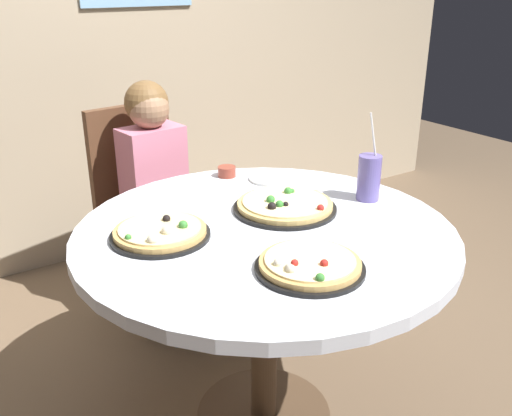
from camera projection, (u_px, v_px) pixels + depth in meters
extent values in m
plane|color=brown|center=(264.00, 416.00, 2.05)|extent=(8.00, 8.00, 0.00)
cylinder|color=silver|center=(265.00, 234.00, 1.77)|extent=(1.19, 1.19, 0.04)
cylinder|color=#4C3826|center=(264.00, 331.00, 1.91)|extent=(0.09, 0.09, 0.69)
cylinder|color=#4C3826|center=(264.00, 413.00, 2.05)|extent=(0.48, 0.48, 0.02)
cube|color=brown|center=(156.00, 226.00, 2.55)|extent=(0.44, 0.44, 0.04)
cube|color=brown|center=(131.00, 162.00, 2.58)|extent=(0.40, 0.09, 0.52)
cylinder|color=brown|center=(145.00, 297.00, 2.42)|extent=(0.04, 0.04, 0.41)
cylinder|color=brown|center=(210.00, 272.00, 2.62)|extent=(0.04, 0.04, 0.41)
cylinder|color=brown|center=(109.00, 268.00, 2.66)|extent=(0.04, 0.04, 0.41)
cylinder|color=brown|center=(170.00, 247.00, 2.86)|extent=(0.04, 0.04, 0.41)
cube|color=#3F4766|center=(177.00, 279.00, 2.52)|extent=(0.28, 0.35, 0.45)
cube|color=#CC728C|center=(154.00, 177.00, 2.45)|extent=(0.28, 0.19, 0.44)
sphere|color=#997051|center=(149.00, 108.00, 2.33)|extent=(0.17, 0.17, 0.17)
sphere|color=brown|center=(146.00, 103.00, 2.34)|extent=(0.18, 0.18, 0.18)
cylinder|color=black|center=(285.00, 208.00, 1.89)|extent=(0.35, 0.35, 0.01)
cylinder|color=#D8B266|center=(285.00, 204.00, 1.89)|extent=(0.32, 0.32, 0.02)
cylinder|color=beige|center=(285.00, 201.00, 1.89)|extent=(0.28, 0.28, 0.01)
sphere|color=#B2231E|center=(321.00, 208.00, 1.81)|extent=(0.02, 0.02, 0.02)
sphere|color=black|center=(286.00, 204.00, 1.84)|extent=(0.02, 0.02, 0.02)
sphere|color=#387F33|center=(279.00, 204.00, 1.84)|extent=(0.03, 0.03, 0.03)
sphere|color=#387F33|center=(271.00, 200.00, 1.88)|extent=(0.03, 0.03, 0.03)
sphere|color=#387F33|center=(288.00, 191.00, 1.95)|extent=(0.03, 0.03, 0.03)
sphere|color=#387F33|center=(292.00, 191.00, 1.96)|extent=(0.02, 0.02, 0.02)
sphere|color=black|center=(272.00, 207.00, 1.82)|extent=(0.03, 0.03, 0.03)
cylinder|color=black|center=(310.00, 268.00, 1.51)|extent=(0.30, 0.30, 0.01)
cylinder|color=tan|center=(310.00, 263.00, 1.50)|extent=(0.27, 0.27, 0.02)
cylinder|color=beige|center=(310.00, 260.00, 1.50)|extent=(0.24, 0.24, 0.01)
sphere|color=#387F33|center=(320.00, 278.00, 1.40)|extent=(0.02, 0.02, 0.02)
sphere|color=#B2231E|center=(324.00, 263.00, 1.47)|extent=(0.02, 0.02, 0.02)
sphere|color=beige|center=(291.00, 269.00, 1.44)|extent=(0.03, 0.03, 0.03)
sphere|color=beige|center=(289.00, 267.00, 1.45)|extent=(0.02, 0.02, 0.02)
sphere|color=beige|center=(278.00, 263.00, 1.47)|extent=(0.02, 0.02, 0.02)
sphere|color=#B2231E|center=(295.00, 263.00, 1.47)|extent=(0.02, 0.02, 0.02)
cylinder|color=black|center=(160.00, 235.00, 1.70)|extent=(0.30, 0.30, 0.01)
cylinder|color=tan|center=(160.00, 231.00, 1.69)|extent=(0.28, 0.28, 0.02)
cylinder|color=beige|center=(160.00, 228.00, 1.69)|extent=(0.25, 0.25, 0.01)
sphere|color=beige|center=(166.00, 231.00, 1.65)|extent=(0.03, 0.03, 0.03)
sphere|color=black|center=(166.00, 219.00, 1.73)|extent=(0.02, 0.02, 0.02)
sphere|color=#387F33|center=(128.00, 237.00, 1.61)|extent=(0.02, 0.02, 0.02)
sphere|color=#387F33|center=(183.00, 225.00, 1.69)|extent=(0.03, 0.03, 0.03)
sphere|color=beige|center=(152.00, 240.00, 1.59)|extent=(0.03, 0.03, 0.03)
cylinder|color=#6659A5|center=(370.00, 178.00, 1.95)|extent=(0.08, 0.08, 0.16)
cylinder|color=white|center=(375.00, 145.00, 1.92)|extent=(0.03, 0.04, 0.22)
cylinder|color=brown|center=(227.00, 172.00, 2.20)|extent=(0.07, 0.07, 0.04)
cylinder|color=white|center=(272.00, 178.00, 2.18)|extent=(0.18, 0.18, 0.01)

